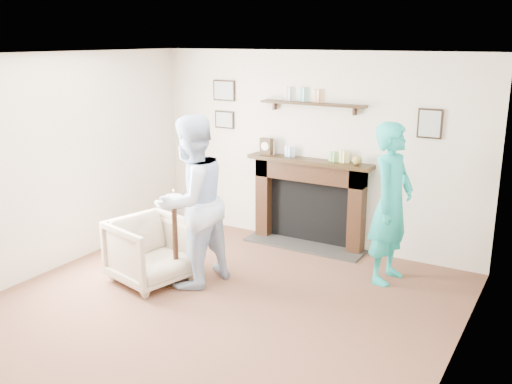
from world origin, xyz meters
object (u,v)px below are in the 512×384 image
at_px(armchair, 153,281).
at_px(man, 194,283).
at_px(woman, 386,279).
at_px(pedestal_table, 175,227).

distance_m(armchair, man, 0.47).
bearing_deg(man, woman, 133.42).
bearing_deg(pedestal_table, man, 39.64).
relative_size(man, pedestal_table, 1.72).
bearing_deg(man, armchair, -55.04).
xyz_separation_m(armchair, pedestal_table, (0.29, 0.07, 0.67)).
bearing_deg(armchair, woman, -44.67).
height_order(armchair, man, man).
relative_size(woman, pedestal_table, 1.64).
bearing_deg(woman, pedestal_table, 129.87).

